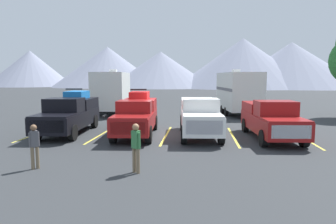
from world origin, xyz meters
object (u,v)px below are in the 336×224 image
(pickup_truck_b, at_px, (137,114))
(camper_trailer_a, at_px, (112,90))
(pickup_truck_d, at_px, (271,119))
(camper_trailer_b, at_px, (238,91))
(person_b, at_px, (136,145))
(pickup_truck_a, at_px, (70,113))
(pickup_truck_c, at_px, (200,115))
(person_a, at_px, (34,144))

(pickup_truck_b, height_order, camper_trailer_a, camper_trailer_a)
(pickup_truck_d, height_order, camper_trailer_b, camper_trailer_b)
(pickup_truck_d, relative_size, person_b, 3.33)
(pickup_truck_d, xyz_separation_m, camper_trailer_a, (-11.53, 9.67, 1.02))
(pickup_truck_a, relative_size, pickup_truck_c, 1.04)
(pickup_truck_d, xyz_separation_m, camper_trailer_b, (-0.44, 9.99, 1.01))
(camper_trailer_a, height_order, camper_trailer_b, camper_trailer_a)
(pickup_truck_b, relative_size, camper_trailer_b, 0.75)
(pickup_truck_a, bearing_deg, camper_trailer_b, 41.31)
(camper_trailer_a, height_order, person_a, camper_trailer_a)
(pickup_truck_a, distance_m, pickup_truck_c, 7.55)
(pickup_truck_d, height_order, camper_trailer_a, camper_trailer_a)
(person_b, bearing_deg, camper_trailer_b, 71.59)
(pickup_truck_b, xyz_separation_m, camper_trailer_b, (6.84, 9.79, 0.91))
(pickup_truck_b, bearing_deg, pickup_truck_c, 1.56)
(pickup_truck_b, distance_m, person_a, 6.98)
(pickup_truck_c, distance_m, person_b, 7.08)
(person_a, bearing_deg, pickup_truck_b, 70.79)
(pickup_truck_d, distance_m, camper_trailer_b, 10.05)
(person_b, bearing_deg, camper_trailer_a, 109.20)
(pickup_truck_d, bearing_deg, person_b, -132.56)
(person_a, bearing_deg, person_b, -0.99)
(camper_trailer_b, bearing_deg, person_a, -119.16)
(camper_trailer_b, xyz_separation_m, person_b, (-5.47, -16.43, -1.09))
(pickup_truck_c, relative_size, person_b, 3.40)
(pickup_truck_b, bearing_deg, camper_trailer_b, 55.05)
(pickup_truck_a, bearing_deg, camper_trailer_a, 91.29)
(camper_trailer_b, distance_m, person_b, 17.35)
(pickup_truck_a, height_order, pickup_truck_b, same)
(pickup_truck_a, height_order, pickup_truck_c, pickup_truck_a)
(camper_trailer_b, distance_m, person_a, 18.78)
(camper_trailer_a, bearing_deg, pickup_truck_c, -50.39)
(pickup_truck_c, height_order, person_a, pickup_truck_c)
(person_a, bearing_deg, pickup_truck_a, 104.32)
(pickup_truck_c, distance_m, camper_trailer_b, 10.29)
(pickup_truck_c, relative_size, camper_trailer_b, 0.75)
(camper_trailer_a, bearing_deg, pickup_truck_a, -88.71)
(pickup_truck_b, xyz_separation_m, pickup_truck_c, (3.51, 0.10, -0.02))
(pickup_truck_a, distance_m, camper_trailer_b, 14.50)
(pickup_truck_d, relative_size, camper_trailer_b, 0.73)
(person_a, xyz_separation_m, person_b, (3.66, -0.06, 0.06))
(person_b, bearing_deg, pickup_truck_c, 72.36)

